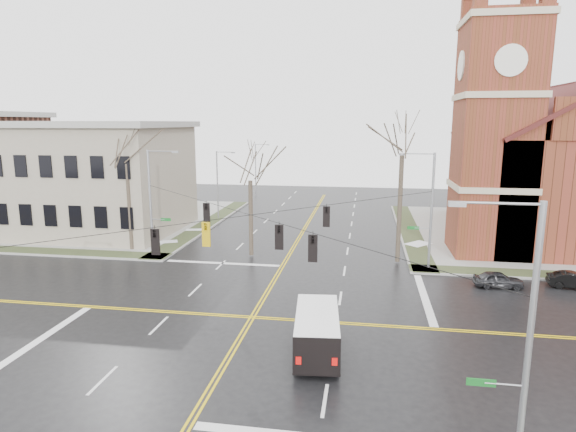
# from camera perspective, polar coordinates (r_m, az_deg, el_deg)

# --- Properties ---
(ground) EXTENTS (120.00, 120.00, 0.00)m
(ground) POSITION_cam_1_polar(r_m,az_deg,el_deg) (29.27, -4.25, -11.88)
(ground) COLOR black
(ground) RESTS_ON ground
(sidewalks) EXTENTS (80.00, 80.00, 0.17)m
(sidewalks) POSITION_cam_1_polar(r_m,az_deg,el_deg) (29.24, -4.25, -11.74)
(sidewalks) COLOR gray
(sidewalks) RESTS_ON ground
(road_markings) EXTENTS (100.00, 100.00, 0.01)m
(road_markings) POSITION_cam_1_polar(r_m,az_deg,el_deg) (29.27, -4.25, -11.87)
(road_markings) COLOR gold
(road_markings) RESTS_ON ground
(church) EXTENTS (24.28, 27.48, 27.50)m
(church) POSITION_cam_1_polar(r_m,az_deg,el_deg) (54.28, 29.17, 6.54)
(church) COLOR brown
(church) RESTS_ON ground
(civic_building_a) EXTENTS (18.00, 14.00, 11.00)m
(civic_building_a) POSITION_cam_1_polar(r_m,az_deg,el_deg) (54.54, -22.30, 4.02)
(civic_building_a) COLOR gray
(civic_building_a) RESTS_ON ground
(signal_pole_ne) EXTENTS (2.75, 0.22, 9.00)m
(signal_pole_ne) POSITION_cam_1_polar(r_m,az_deg,el_deg) (38.56, 16.40, 0.98)
(signal_pole_ne) COLOR gray
(signal_pole_ne) RESTS_ON ground
(signal_pole_nw) EXTENTS (2.75, 0.22, 9.00)m
(signal_pole_nw) POSITION_cam_1_polar(r_m,az_deg,el_deg) (42.15, -15.79, 1.84)
(signal_pole_nw) COLOR gray
(signal_pole_nw) RESTS_ON ground
(signal_pole_se) EXTENTS (2.75, 0.22, 9.00)m
(signal_pole_se) POSITION_cam_1_polar(r_m,az_deg,el_deg) (16.79, 26.15, -12.68)
(signal_pole_se) COLOR gray
(signal_pole_se) RESTS_ON ground
(span_wires) EXTENTS (23.02, 23.02, 0.03)m
(span_wires) POSITION_cam_1_polar(r_m,az_deg,el_deg) (27.46, -4.43, 0.13)
(span_wires) COLOR black
(span_wires) RESTS_ON ground
(traffic_signals) EXTENTS (8.21, 8.26, 1.30)m
(traffic_signals) POSITION_cam_1_polar(r_m,az_deg,el_deg) (26.98, -4.74, -1.70)
(traffic_signals) COLOR black
(traffic_signals) RESTS_ON ground
(streetlight_north_a) EXTENTS (2.30, 0.20, 8.00)m
(streetlight_north_a) POSITION_cam_1_polar(r_m,az_deg,el_deg) (57.24, -8.23, 3.98)
(streetlight_north_a) COLOR gray
(streetlight_north_a) RESTS_ON ground
(streetlight_north_b) EXTENTS (2.30, 0.20, 8.00)m
(streetlight_north_b) POSITION_cam_1_polar(r_m,az_deg,el_deg) (76.45, -3.76, 5.82)
(streetlight_north_b) COLOR gray
(streetlight_north_b) RESTS_ON ground
(cargo_van) EXTENTS (2.66, 5.70, 2.10)m
(cargo_van) POSITION_cam_1_polar(r_m,az_deg,el_deg) (24.80, 3.46, -13.12)
(cargo_van) COLOR white
(cargo_van) RESTS_ON ground
(parked_car_a) EXTENTS (3.36, 1.44, 1.13)m
(parked_car_a) POSITION_cam_1_polar(r_m,az_deg,el_deg) (37.02, 23.65, -6.91)
(parked_car_a) COLOR black
(parked_car_a) RESTS_ON ground
(parked_car_b) EXTENTS (3.55, 1.68, 1.12)m
(parked_car_b) POSITION_cam_1_polar(r_m,az_deg,el_deg) (39.22, 30.80, -6.58)
(parked_car_b) COLOR black
(parked_car_b) RESTS_ON ground
(tree_nw_far) EXTENTS (4.00, 4.00, 11.52)m
(tree_nw_far) POSITION_cam_1_polar(r_m,az_deg,el_deg) (44.42, -18.61, 6.54)
(tree_nw_far) COLOR #352A21
(tree_nw_far) RESTS_ON ground
(tree_nw_near) EXTENTS (4.00, 4.00, 9.65)m
(tree_nw_near) POSITION_cam_1_polar(r_m,az_deg,el_deg) (40.44, -4.50, 4.80)
(tree_nw_near) COLOR #352A21
(tree_nw_near) RESTS_ON ground
(tree_ne) EXTENTS (4.00, 4.00, 13.17)m
(tree_ne) POSITION_cam_1_polar(r_m,az_deg,el_deg) (39.19, 13.41, 8.00)
(tree_ne) COLOR #352A21
(tree_ne) RESTS_ON ground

